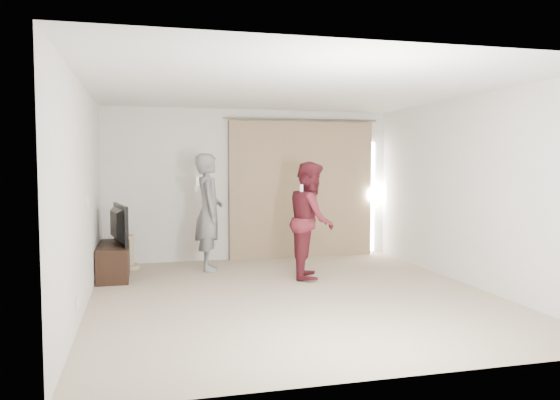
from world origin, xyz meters
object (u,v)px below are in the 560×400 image
(tv, at_px, (113,225))
(person_man, at_px, (209,212))
(person_woman, at_px, (311,220))
(tv_console, at_px, (114,261))

(tv, relative_size, person_man, 0.56)
(person_man, relative_size, person_woman, 1.08)
(tv, distance_m, person_woman, 2.91)
(tv_console, xyz_separation_m, person_man, (1.43, 0.20, 0.67))
(tv_console, relative_size, person_woman, 0.74)
(tv_console, relative_size, person_man, 0.69)
(tv, relative_size, person_woman, 0.60)
(tv_console, relative_size, tv, 1.22)
(person_man, bearing_deg, tv, -172.06)
(tv, bearing_deg, person_man, -93.23)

